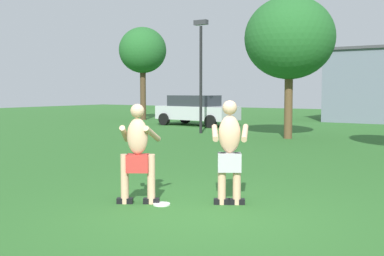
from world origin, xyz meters
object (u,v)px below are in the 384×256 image
object	(u,v)px
tree_right_field	(143,51)
tree_behind_players	(289,38)
player_in_red	(138,152)
frisbee	(162,204)
player_near	(230,150)
car_silver_mid_lot	(196,110)
lamp_post	(201,63)

from	to	relation	value
tree_right_field	tree_behind_players	size ratio (longest dim) A/B	1.07
player_in_red	frisbee	size ratio (longest dim) A/B	5.88
player_in_red	tree_right_field	xyz separation A→B (m)	(-13.79, 17.30, 3.44)
player_in_red	tree_behind_players	bearing A→B (deg)	99.22
player_near	tree_behind_players	bearing A→B (deg)	106.49
frisbee	tree_behind_players	world-z (taller)	tree_behind_players
player_near	tree_behind_players	distance (m)	11.27
player_in_red	tree_right_field	size ratio (longest dim) A/B	0.28
player_in_red	frisbee	xyz separation A→B (m)	(0.38, 0.12, -0.84)
car_silver_mid_lot	lamp_post	world-z (taller)	lamp_post
lamp_post	player_near	bearing A→B (deg)	-56.11
frisbee	lamp_post	distance (m)	13.06
player_near	frisbee	distance (m)	1.40
frisbee	player_near	bearing A→B (deg)	35.13
player_in_red	frisbee	world-z (taller)	player_in_red
player_in_red	frisbee	bearing A→B (deg)	17.67
player_in_red	player_near	bearing A→B (deg)	30.45
player_near	lamp_post	bearing A→B (deg)	123.89
player_in_red	tree_behind_players	size ratio (longest dim) A/B	0.30
car_silver_mid_lot	tree_right_field	xyz separation A→B (m)	(-5.41, 2.30, 3.47)
frisbee	tree_behind_players	size ratio (longest dim) A/B	0.05
tree_behind_players	player_near	bearing A→B (deg)	-73.51
player_near	car_silver_mid_lot	bearing A→B (deg)	124.11
car_silver_mid_lot	tree_right_field	bearing A→B (deg)	157.01
player_near	car_silver_mid_lot	xyz separation A→B (m)	(-9.66, 14.25, -0.06)
frisbee	tree_right_field	bearing A→B (deg)	129.53
lamp_post	tree_right_field	distance (m)	10.13
player_in_red	tree_behind_players	distance (m)	11.72
player_near	lamp_post	xyz separation A→B (m)	(-7.05, 10.49, 2.13)
lamp_post	tree_behind_players	xyz separation A→B (m)	(3.96, -0.05, 0.78)
player_near	tree_right_field	bearing A→B (deg)	132.31
car_silver_mid_lot	lamp_post	distance (m)	5.07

